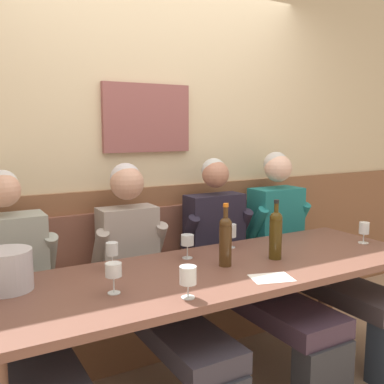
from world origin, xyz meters
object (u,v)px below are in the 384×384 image
Objects in this scene: ice_bucket at (7,270)px; wine_glass_near_bucket at (113,271)px; person_right_seat at (244,265)px; wine_bottle_green_tall at (225,239)px; wine_glass_center_front at (364,229)px; wine_bottle_amber_mid at (276,233)px; wine_glass_left_end at (112,250)px; wall_bench at (167,304)px; wine_glass_center_rear at (187,241)px; wine_glass_mid_left at (231,232)px; person_center_left_seat at (150,277)px; dining_table at (220,279)px; wine_glass_mid_right at (188,277)px; person_center_right_seat at (18,305)px; person_left_seat at (304,246)px.

ice_bucket is 1.60× the size of wine_glass_near_bucket.
ice_bucket is (-1.45, -0.09, 0.23)m from person_right_seat.
wine_glass_center_front is at bearing -2.71° from wine_bottle_green_tall.
wine_glass_left_end is at bearing 162.24° from wine_bottle_amber_mid.
wall_bench reaches higher than wine_glass_center_rear.
person_right_seat reaches higher than wine_glass_mid_left.
person_right_seat is at bearing 2.03° from wine_glass_left_end.
wine_glass_left_end is at bearing -142.10° from wall_bench.
wine_glass_center_front is at bearing -14.49° from person_center_left_seat.
wine_glass_mid_left is (1.34, 0.10, 0.01)m from ice_bucket.
ice_bucket is at bearing 169.27° from dining_table.
wine_glass_mid_left is (-0.11, 0.01, 0.24)m from person_right_seat.
wine_bottle_green_tall reaches higher than wine_glass_center_front.
wine_glass_mid_left reaches higher than wine_glass_center_rear.
person_center_left_seat is at bearing 8.09° from ice_bucket.
dining_table is 1.12m from wine_glass_center_front.
wine_glass_mid_right is at bearing -159.73° from wine_bottle_amber_mid.
dining_table is 0.48m from person_right_seat.
person_right_seat is at bearing -2.04° from person_center_left_seat.
person_center_right_seat is 0.54m from wine_glass_left_end.
wine_glass_center_rear is at bearing 109.00° from dining_table.
wine_glass_center_rear is at bearing 149.27° from wine_bottle_amber_mid.
person_left_seat is at bearing 19.42° from dining_table.
wine_bottle_amber_mid is at bearing -14.15° from person_center_right_seat.
person_right_seat is at bearing 37.34° from dining_table.
wall_bench reaches higher than dining_table.
person_center_left_seat is 9.02× the size of wine_glass_center_front.
person_right_seat is at bearing -175.37° from person_left_seat.
wine_glass_center_front is (1.49, 0.26, -0.00)m from wine_glass_mid_right.
wine_glass_mid_left is at bearing -0.75° from person_center_right_seat.
wine_glass_left_end is (0.53, 0.05, 0.01)m from ice_bucket.
person_right_seat is 0.84m from wine_glass_center_front.
wine_glass_center_front is at bearing -10.51° from wine_glass_left_end.
wine_glass_mid_right reaches higher than wine_glass_near_bucket.
wine_bottle_green_tall reaches higher than wine_bottle_amber_mid.
wine_glass_center_rear is (0.21, -0.08, 0.21)m from person_center_left_seat.
wine_glass_center_rear is 0.98× the size of wine_glass_near_bucket.
person_right_seat is at bearing 38.10° from wine_glass_mid_right.
wine_glass_left_end reaches higher than dining_table.
dining_table is 0.51m from wine_glass_mid_right.
dining_table is at bearing -71.00° from wine_glass_center_rear.
wine_glass_center_rear is (0.99, 0.03, 0.01)m from ice_bucket.
wine_glass_near_bucket is at bearing -47.40° from person_center_right_seat.
person_center_right_seat is at bearing 179.67° from person_center_left_seat.
wine_glass_center_front reaches higher than dining_table.
wine_glass_left_end is at bearing -167.12° from person_center_left_seat.
person_center_left_seat reaches higher than wine_glass_near_bucket.
dining_table is at bearing -47.44° from person_center_left_seat.
wall_bench is 19.75× the size of wine_glass_center_front.
person_right_seat is (0.38, -0.38, 0.33)m from wall_bench.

